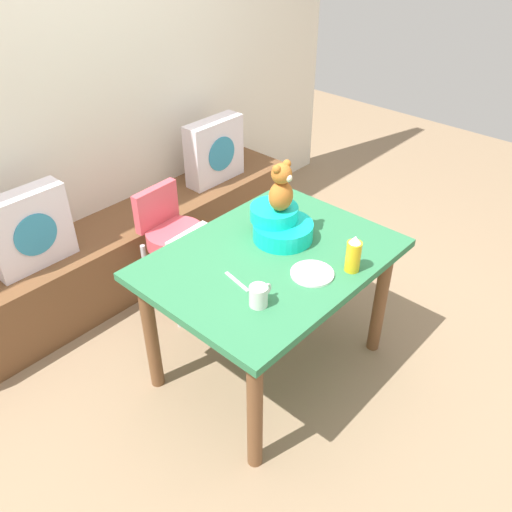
{
  "coord_description": "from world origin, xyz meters",
  "views": [
    {
      "loc": [
        -1.59,
        -1.35,
        2.21
      ],
      "look_at": [
        0.0,
        0.1,
        0.69
      ],
      "focal_mm": 37.42,
      "sensor_mm": 36.0,
      "label": 1
    }
  ],
  "objects_px": {
    "teddy_bear": "(281,188)",
    "ketchup_bottle": "(353,254)",
    "pillow_floral_right": "(214,151)",
    "highchair": "(174,235)",
    "dining_table": "(271,274)",
    "dinner_plate_near": "(312,273)",
    "infant_seat_teal": "(280,225)",
    "coffee_mug": "(259,296)",
    "pillow_floral_left": "(29,230)"
  },
  "relations": [
    {
      "from": "dining_table",
      "to": "infant_seat_teal",
      "type": "xyz_separation_m",
      "value": [
        0.15,
        0.08,
        0.18
      ]
    },
    {
      "from": "pillow_floral_right",
      "to": "ketchup_bottle",
      "type": "xyz_separation_m",
      "value": [
        -0.58,
        -1.52,
        0.15
      ]
    },
    {
      "from": "pillow_floral_left",
      "to": "dinner_plate_near",
      "type": "xyz_separation_m",
      "value": [
        0.64,
        -1.41,
        0.07
      ]
    },
    {
      "from": "dining_table",
      "to": "dinner_plate_near",
      "type": "bearing_deg",
      "value": -87.12
    },
    {
      "from": "dining_table",
      "to": "ketchup_bottle",
      "type": "bearing_deg",
      "value": -64.87
    },
    {
      "from": "teddy_bear",
      "to": "highchair",
      "type": "bearing_deg",
      "value": 101.83
    },
    {
      "from": "pillow_floral_left",
      "to": "highchair",
      "type": "bearing_deg",
      "value": -33.04
    },
    {
      "from": "pillow_floral_right",
      "to": "infant_seat_teal",
      "type": "xyz_separation_m",
      "value": [
        -0.6,
        -1.1,
        0.13
      ]
    },
    {
      "from": "teddy_bear",
      "to": "pillow_floral_left",
      "type": "bearing_deg",
      "value": 125.49
    },
    {
      "from": "highchair",
      "to": "pillow_floral_right",
      "type": "bearing_deg",
      "value": 29.34
    },
    {
      "from": "highchair",
      "to": "teddy_bear",
      "type": "distance_m",
      "value": 0.85
    },
    {
      "from": "teddy_bear",
      "to": "ketchup_bottle",
      "type": "relative_size",
      "value": 1.35
    },
    {
      "from": "teddy_bear",
      "to": "infant_seat_teal",
      "type": "bearing_deg",
      "value": 90.0
    },
    {
      "from": "dining_table",
      "to": "highchair",
      "type": "xyz_separation_m",
      "value": [
        0.01,
        0.76,
        -0.11
      ]
    },
    {
      "from": "infant_seat_teal",
      "to": "highchair",
      "type": "bearing_deg",
      "value": 101.84
    },
    {
      "from": "pillow_floral_left",
      "to": "ketchup_bottle",
      "type": "relative_size",
      "value": 2.38
    },
    {
      "from": "coffee_mug",
      "to": "infant_seat_teal",
      "type": "bearing_deg",
      "value": 30.79
    },
    {
      "from": "pillow_floral_left",
      "to": "coffee_mug",
      "type": "distance_m",
      "value": 1.41
    },
    {
      "from": "dinner_plate_near",
      "to": "teddy_bear",
      "type": "bearing_deg",
      "value": 65.92
    },
    {
      "from": "dinner_plate_near",
      "to": "dining_table",
      "type": "bearing_deg",
      "value": 92.88
    },
    {
      "from": "dining_table",
      "to": "highchair",
      "type": "bearing_deg",
      "value": 89.36
    },
    {
      "from": "pillow_floral_left",
      "to": "dining_table",
      "type": "relative_size",
      "value": 0.37
    },
    {
      "from": "coffee_mug",
      "to": "highchair",
      "type": "bearing_deg",
      "value": 71.69
    },
    {
      "from": "pillow_floral_left",
      "to": "ketchup_bottle",
      "type": "height_order",
      "value": "ketchup_bottle"
    },
    {
      "from": "dining_table",
      "to": "dinner_plate_near",
      "type": "distance_m",
      "value": 0.26
    },
    {
      "from": "pillow_floral_right",
      "to": "coffee_mug",
      "type": "height_order",
      "value": "pillow_floral_right"
    },
    {
      "from": "pillow_floral_right",
      "to": "infant_seat_teal",
      "type": "bearing_deg",
      "value": -118.58
    },
    {
      "from": "coffee_mug",
      "to": "dining_table",
      "type": "bearing_deg",
      "value": 32.65
    },
    {
      "from": "pillow_floral_right",
      "to": "highchair",
      "type": "xyz_separation_m",
      "value": [
        -0.74,
        -0.42,
        -0.16
      ]
    },
    {
      "from": "teddy_bear",
      "to": "coffee_mug",
      "type": "distance_m",
      "value": 0.58
    },
    {
      "from": "ketchup_bottle",
      "to": "teddy_bear",
      "type": "bearing_deg",
      "value": 91.65
    },
    {
      "from": "dining_table",
      "to": "infant_seat_teal",
      "type": "distance_m",
      "value": 0.25
    },
    {
      "from": "dining_table",
      "to": "infant_seat_teal",
      "type": "bearing_deg",
      "value": 26.8
    },
    {
      "from": "highchair",
      "to": "coffee_mug",
      "type": "bearing_deg",
      "value": -108.31
    },
    {
      "from": "dining_table",
      "to": "teddy_bear",
      "type": "relative_size",
      "value": 4.75
    },
    {
      "from": "pillow_floral_left",
      "to": "pillow_floral_right",
      "type": "height_order",
      "value": "same"
    },
    {
      "from": "pillow_floral_right",
      "to": "dining_table",
      "type": "distance_m",
      "value": 1.39
    },
    {
      "from": "pillow_floral_right",
      "to": "dinner_plate_near",
      "type": "distance_m",
      "value": 1.59
    },
    {
      "from": "pillow_floral_right",
      "to": "dining_table",
      "type": "xyz_separation_m",
      "value": [
        -0.75,
        -1.17,
        -0.05
      ]
    },
    {
      "from": "highchair",
      "to": "infant_seat_teal",
      "type": "height_order",
      "value": "infant_seat_teal"
    },
    {
      "from": "infant_seat_teal",
      "to": "coffee_mug",
      "type": "bearing_deg",
      "value": -149.21
    },
    {
      "from": "coffee_mug",
      "to": "dinner_plate_near",
      "type": "relative_size",
      "value": 0.6
    },
    {
      "from": "dining_table",
      "to": "teddy_bear",
      "type": "distance_m",
      "value": 0.42
    },
    {
      "from": "pillow_floral_right",
      "to": "teddy_bear",
      "type": "distance_m",
      "value": 1.29
    },
    {
      "from": "infant_seat_teal",
      "to": "teddy_bear",
      "type": "xyz_separation_m",
      "value": [
        0.0,
        -0.0,
        0.21
      ]
    },
    {
      "from": "highchair",
      "to": "teddy_bear",
      "type": "relative_size",
      "value": 3.16
    },
    {
      "from": "pillow_floral_right",
      "to": "coffee_mug",
      "type": "relative_size",
      "value": 3.67
    },
    {
      "from": "highchair",
      "to": "dinner_plate_near",
      "type": "relative_size",
      "value": 3.95
    },
    {
      "from": "infant_seat_teal",
      "to": "teddy_bear",
      "type": "bearing_deg",
      "value": -90.0
    },
    {
      "from": "highchair",
      "to": "ketchup_bottle",
      "type": "xyz_separation_m",
      "value": [
        0.15,
        -1.1,
        0.31
      ]
    }
  ]
}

